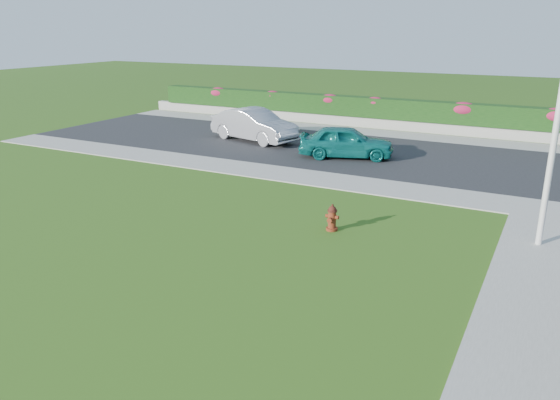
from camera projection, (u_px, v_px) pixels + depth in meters
The scene contains 17 objects.
ground at pixel (200, 275), 12.86m from camera, with size 120.00×120.00×0.00m, color black.
street_far at pixel (283, 144), 26.87m from camera, with size 26.00×8.00×0.04m, color black.
sidewalk_far at pixel (208, 164), 23.10m from camera, with size 24.00×2.00×0.04m, color gray.
curb_corner at pixel (546, 210), 17.36m from camera, with size 2.00×2.00×0.04m, color gray.
sidewalk_beyond at pixel (392, 134), 29.32m from camera, with size 34.00×2.00×0.04m, color gray.
retaining_wall at pixel (400, 125), 30.50m from camera, with size 34.00×0.40×0.60m, color gray.
hedge at pixel (402, 109), 30.33m from camera, with size 32.00×0.90×1.10m, color black.
fire_hydrant at pixel (332, 218), 15.56m from camera, with size 0.40×0.38×0.78m.
sedan_teal at pixel (346, 142), 23.95m from camera, with size 1.65×4.11×1.40m, color #0D6762.
sedan_silver at pixel (254, 125), 27.39m from camera, with size 1.68×4.82×1.59m, color #9E9FA5.
utility_pole at pixel (556, 127), 13.63m from camera, with size 0.16×0.16×6.38m, color silver.
flower_clump_a at pixel (218, 92), 35.51m from camera, with size 1.31×0.84×0.66m, color #AE1D50.
flower_clump_b at pixel (273, 95), 33.72m from camera, with size 1.10×0.71×0.55m, color #AE1D50.
flower_clump_c at pixel (330, 99), 32.04m from camera, with size 1.24×0.80×0.62m, color #AE1D50.
flower_clump_d at pixel (375, 102), 30.81m from camera, with size 1.13×0.73×0.57m, color #AE1D50.
flower_clump_e at pixel (463, 109), 28.70m from camera, with size 1.42×0.92×0.71m, color #AE1D50.
flower_clump_f at pixel (558, 115), 26.72m from camera, with size 1.50×0.96×0.75m, color #AE1D50.
Camera 1 is at (7.10, -9.49, 5.62)m, focal length 35.00 mm.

